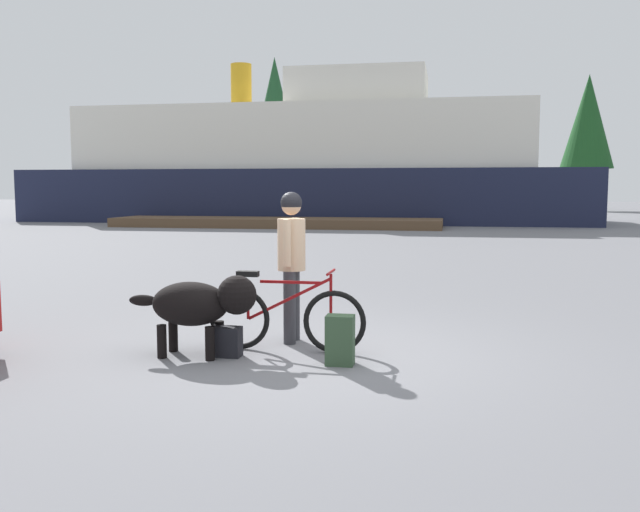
{
  "coord_description": "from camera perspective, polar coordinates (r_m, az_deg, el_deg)",
  "views": [
    {
      "loc": [
        1.41,
        -7.03,
        1.79
      ],
      "look_at": [
        -0.32,
        2.1,
        0.85
      ],
      "focal_mm": 38.59,
      "sensor_mm": 36.0,
      "label": 1
    }
  ],
  "objects": [
    {
      "name": "ground_plane",
      "position": [
        7.39,
        -0.57,
        -8.25
      ],
      "size": [
        160.0,
        160.0,
        0.0
      ],
      "primitive_type": "plane",
      "color": "slate"
    },
    {
      "name": "bicycle",
      "position": [
        7.51,
        -2.93,
        -5.1
      ],
      "size": [
        1.75,
        0.44,
        0.9
      ],
      "color": "black",
      "rests_on": "ground_plane"
    },
    {
      "name": "person_cyclist",
      "position": [
        7.87,
        -2.38,
        0.34
      ],
      "size": [
        0.32,
        0.53,
        1.73
      ],
      "color": "#333338",
      "rests_on": "ground_plane"
    },
    {
      "name": "dog",
      "position": [
        7.36,
        -9.89,
        -3.89
      ],
      "size": [
        1.41,
        0.55,
        0.87
      ],
      "color": "black",
      "rests_on": "ground_plane"
    },
    {
      "name": "backpack",
      "position": [
        6.96,
        1.67,
        -6.99
      ],
      "size": [
        0.28,
        0.2,
        0.51
      ],
      "primitive_type": "cube",
      "rotation": [
        0.0,
        0.0,
        -0.0
      ],
      "color": "#334C33",
      "rests_on": "ground_plane"
    },
    {
      "name": "handbag_pannier",
      "position": [
        7.38,
        -7.8,
        -7.05
      ],
      "size": [
        0.32,
        0.19,
        0.32
      ],
      "primitive_type": "cube",
      "rotation": [
        0.0,
        0.0,
        -0.02
      ],
      "color": "black",
      "rests_on": "ground_plane"
    },
    {
      "name": "dock_pier",
      "position": [
        30.66,
        -3.7,
        2.78
      ],
      "size": [
        14.66,
        2.95,
        0.4
      ],
      "primitive_type": "cube",
      "color": "brown",
      "rests_on": "ground_plane"
    },
    {
      "name": "ferry_boat",
      "position": [
        36.48,
        -1.07,
        7.44
      ],
      "size": [
        28.58,
        8.06,
        8.25
      ],
      "color": "#191E38",
      "rests_on": "ground_plane"
    },
    {
      "name": "sailboat_moored",
      "position": [
        37.79,
        5.52,
        3.77
      ],
      "size": [
        6.83,
        1.91,
        7.16
      ],
      "color": "silver",
      "rests_on": "ground_plane"
    },
    {
      "name": "pine_tree_far_left",
      "position": [
        56.04,
        -3.77,
        11.64
      ],
      "size": [
        4.17,
        4.17,
        12.02
      ],
      "color": "#4C331E",
      "rests_on": "ground_plane"
    },
    {
      "name": "pine_tree_center",
      "position": [
        56.46,
        4.37,
        10.08
      ],
      "size": [
        2.98,
        2.98,
        9.83
      ],
      "color": "#4C331E",
      "rests_on": "ground_plane"
    },
    {
      "name": "pine_tree_far_right",
      "position": [
        55.95,
        21.34,
        10.32
      ],
      "size": [
        3.87,
        3.87,
        10.13
      ],
      "color": "#4C331E",
      "rests_on": "ground_plane"
    },
    {
      "name": "pine_tree_mid_back",
      "position": [
        61.16,
        5.72,
        10.43
      ],
      "size": [
        2.99,
        2.99,
        11.5
      ],
      "color": "#4C331E",
      "rests_on": "ground_plane"
    }
  ]
}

